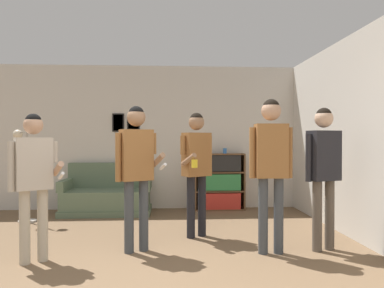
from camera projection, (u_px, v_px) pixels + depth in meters
name	position (u px, v px, depth m)	size (l,w,h in m)	color
wall_back	(154.00, 137.00, 7.10)	(7.77, 0.08, 2.70)	beige
wall_right	(346.00, 136.00, 5.13)	(0.06, 6.61, 2.70)	beige
couch	(107.00, 197.00, 6.65)	(1.55, 0.80, 0.88)	#5B7056
bookshelf	(219.00, 182.00, 6.96)	(0.93, 0.30, 1.05)	brown
floor_lamp	(27.00, 158.00, 5.91)	(0.43, 0.28, 1.57)	#ADA89E
person_player_foreground_left	(34.00, 172.00, 3.96)	(0.59, 0.36, 1.58)	#B7AD99
person_player_foreground_center	(136.00, 162.00, 4.34)	(0.59, 0.40, 1.70)	#3D4247
person_watcher_holding_cup	(197.00, 161.00, 5.01)	(0.44, 0.56, 1.67)	black
person_spectator_near_bookshelf	(271.00, 158.00, 4.28)	(0.50, 0.23, 1.77)	#3D4247
person_spectator_far_right	(324.00, 163.00, 4.40)	(0.48, 0.30, 1.68)	brown
drinking_cup	(225.00, 151.00, 6.96)	(0.07, 0.07, 0.10)	blue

